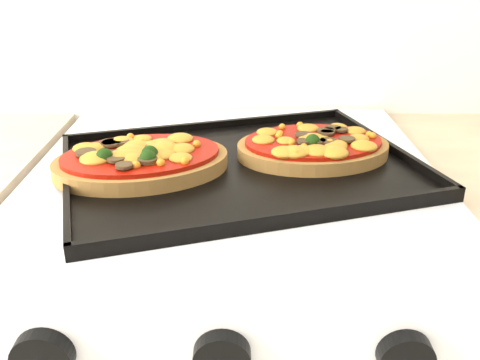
{
  "coord_description": "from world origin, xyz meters",
  "views": [
    {
      "loc": [
        0.03,
        0.98,
        1.21
      ],
      "look_at": [
        0.03,
        1.63,
        0.92
      ],
      "focal_mm": 40.0,
      "sensor_mm": 36.0,
      "label": 1
    }
  ],
  "objects": [
    {
      "name": "control_panel",
      "position": [
        0.02,
        1.39,
        0.85
      ],
      "size": [
        0.6,
        0.02,
        0.09
      ],
      "primitive_type": "cube",
      "color": "white",
      "rests_on": "stove"
    },
    {
      "name": "knob_left",
      "position": [
        -0.16,
        1.37,
        0.85
      ],
      "size": [
        0.06,
        0.02,
        0.06
      ],
      "primitive_type": "cylinder",
      "rotation": [
        1.57,
        0.0,
        0.0
      ],
      "color": "black",
      "rests_on": "control_panel"
    },
    {
      "name": "knob_center",
      "position": [
        0.01,
        1.37,
        0.85
      ],
      "size": [
        0.06,
        0.02,
        0.06
      ],
      "primitive_type": "cylinder",
      "rotation": [
        1.57,
        0.0,
        0.0
      ],
      "color": "black",
      "rests_on": "control_panel"
    },
    {
      "name": "knob_right",
      "position": [
        0.18,
        1.37,
        0.85
      ],
      "size": [
        0.05,
        0.02,
        0.05
      ],
      "primitive_type": "cylinder",
      "rotation": [
        1.57,
        0.0,
        0.0
      ],
      "color": "black",
      "rests_on": "control_panel"
    },
    {
      "name": "baking_tray",
      "position": [
        0.03,
        1.68,
        0.92
      ],
      "size": [
        0.57,
        0.48,
        0.02
      ],
      "primitive_type": "cube",
      "rotation": [
        0.0,
        0.0,
        0.29
      ],
      "color": "black",
      "rests_on": "stove"
    },
    {
      "name": "pizza_left",
      "position": [
        -0.11,
        1.67,
        0.94
      ],
      "size": [
        0.28,
        0.23,
        0.04
      ],
      "primitive_type": null,
      "rotation": [
        0.0,
        0.0,
        0.27
      ],
      "color": "brown",
      "rests_on": "baking_tray"
    },
    {
      "name": "pizza_right",
      "position": [
        0.14,
        1.72,
        0.94
      ],
      "size": [
        0.25,
        0.19,
        0.03
      ],
      "primitive_type": null,
      "rotation": [
        0.0,
        0.0,
        0.13
      ],
      "color": "brown",
      "rests_on": "baking_tray"
    }
  ]
}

